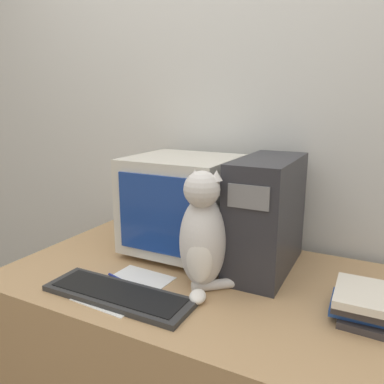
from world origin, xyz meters
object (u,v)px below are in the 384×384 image
at_px(computer_tower, 266,215).
at_px(cat, 203,237).
at_px(pen, 121,280).
at_px(keyboard, 118,295).
at_px(crt_monitor, 183,204).
at_px(book_stack, 362,303).

distance_m(computer_tower, cat, 0.28).
distance_m(cat, pen, 0.33).
height_order(keyboard, cat, cat).
distance_m(crt_monitor, book_stack, 0.74).
distance_m(keyboard, cat, 0.33).
bearing_deg(cat, book_stack, -14.11).
xyz_separation_m(crt_monitor, pen, (-0.06, -0.33, -0.20)).
xyz_separation_m(keyboard, pen, (-0.06, 0.09, -0.01)).
relative_size(cat, book_stack, 1.99).
relative_size(computer_tower, book_stack, 2.12).
height_order(crt_monitor, cat, cat).
bearing_deg(cat, pen, -177.36).
xyz_separation_m(computer_tower, keyboard, (-0.35, -0.43, -0.20)).
bearing_deg(keyboard, pen, 123.31).
xyz_separation_m(computer_tower, pen, (-0.41, -0.34, -0.20)).
height_order(keyboard, pen, keyboard).
relative_size(crt_monitor, computer_tower, 0.95).
xyz_separation_m(cat, book_stack, (0.49, 0.03, -0.13)).
relative_size(keyboard, pen, 3.69).
bearing_deg(keyboard, book_stack, 18.22).
distance_m(keyboard, book_stack, 0.73).
relative_size(computer_tower, cat, 1.07).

